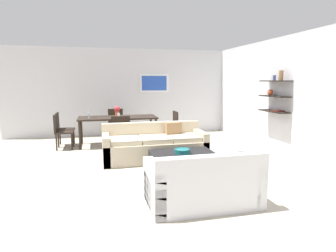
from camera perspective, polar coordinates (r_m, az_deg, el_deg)
The scene contains 18 objects.
ground_plane at distance 6.08m, azimuth -2.45°, elevation -7.40°, with size 18.00×18.00×0.00m, color #BCB29E.
back_wall_unit at distance 9.37m, azimuth -4.96°, elevation 6.71°, with size 8.40×0.09×2.70m.
right_wall_shelf_unit at distance 7.58m, azimuth 19.69°, elevation 5.70°, with size 0.34×8.20×2.70m.
sofa_beige at distance 6.33m, azimuth -2.68°, elevation -4.00°, with size 2.20×0.90×0.78m.
loveseat_white at distance 4.13m, azimuth 6.89°, elevation -11.16°, with size 1.51×0.90×0.78m.
coffee_table at distance 5.38m, azimuth 3.26°, elevation -7.46°, with size 1.18×0.98×0.38m.
decorative_bowl at distance 5.37m, azimuth 2.81°, elevation -4.90°, with size 0.29×0.29×0.08m.
dining_table at distance 7.87m, azimuth -9.85°, elevation 1.29°, with size 2.06×0.86×0.75m.
dining_chair_head at distance 8.72m, azimuth -10.21°, elevation 0.84°, with size 0.44×0.44×0.88m.
dining_chair_right_near at distance 7.93m, azimuth 0.68°, elevation 0.19°, with size 0.44×0.44×0.88m.
dining_chair_left_near at distance 7.74m, azimuth -20.37°, elevation -0.59°, with size 0.44×0.44×0.88m.
dining_chair_left_far at distance 8.12m, azimuth -20.07°, elevation -0.16°, with size 0.44×0.44×0.88m.
dining_chair_foot at distance 7.07m, azimuth -9.34°, elevation -1.00°, with size 0.44×0.44×0.88m.
wine_glass_foot at distance 7.48m, azimuth -9.69°, elevation 2.22°, with size 0.07×0.07×0.15m.
wine_glass_left_near at distance 7.73m, azimuth -15.33°, elevation 2.26°, with size 0.07×0.07×0.15m.
wine_glass_head at distance 8.21m, azimuth -10.07°, elevation 2.89°, with size 0.06×0.06×0.17m.
wine_glass_left_far at distance 7.93m, azimuth -15.29°, elevation 2.54°, with size 0.07×0.07×0.17m.
centerpiece_vase at distance 7.90m, azimuth -9.98°, elevation 3.01°, with size 0.16×0.16×0.28m.
Camera 1 is at (-1.14, -5.72, 1.70)m, focal length 30.99 mm.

